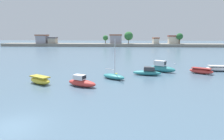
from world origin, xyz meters
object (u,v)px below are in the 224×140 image
at_px(moored_boat_7, 201,71).
at_px(mooring_buoy_0, 175,64).
at_px(mooring_buoy_1, 116,74).
at_px(moored_boat_3, 82,82).
at_px(moored_boat_8, 220,68).
at_px(moored_boat_5, 147,72).
at_px(mooring_buoy_2, 215,67).
at_px(moored_boat_4, 114,76).
at_px(moored_boat_6, 162,68).
at_px(moored_boat_2, 40,80).

bearing_deg(moored_boat_7, mooring_buoy_0, 131.81).
relative_size(mooring_buoy_0, mooring_buoy_1, 0.61).
height_order(moored_boat_3, moored_boat_8, moored_boat_3).
xyz_separation_m(moored_boat_3, moored_boat_7, (18.65, 9.39, -0.08)).
xyz_separation_m(moored_boat_5, mooring_buoy_2, (14.65, 8.35, -0.36)).
relative_size(moored_boat_8, mooring_buoy_1, 12.87).
relative_size(moored_boat_4, mooring_buoy_2, 20.24).
distance_m(moored_boat_8, mooring_buoy_2, 3.94).
height_order(moored_boat_5, mooring_buoy_2, moored_boat_5).
bearing_deg(mooring_buoy_2, moored_boat_6, -156.00).
bearing_deg(mooring_buoy_2, moored_boat_7, -129.38).
relative_size(moored_boat_3, moored_boat_7, 1.09).
height_order(moored_boat_3, moored_boat_7, moored_boat_3).
distance_m(moored_boat_5, moored_boat_8, 14.46).
height_order(moored_boat_4, mooring_buoy_2, moored_boat_4).
xyz_separation_m(moored_boat_5, moored_boat_7, (9.37, 1.91, -0.03)).
bearing_deg(moored_boat_4, moored_boat_6, 70.51).
bearing_deg(mooring_buoy_0, moored_boat_2, -140.64).
bearing_deg(moored_boat_3, mooring_buoy_1, 81.95).
xyz_separation_m(moored_boat_6, mooring_buoy_2, (11.76, 5.24, -0.57)).
bearing_deg(mooring_buoy_0, mooring_buoy_1, -134.98).
bearing_deg(moored_boat_5, mooring_buoy_0, 65.19).
bearing_deg(mooring_buoy_0, moored_boat_3, -130.77).
bearing_deg(moored_boat_4, mooring_buoy_2, 63.35).
xyz_separation_m(moored_boat_4, mooring_buoy_0, (12.93, 15.13, -0.30)).
distance_m(moored_boat_2, moored_boat_4, 10.45).
bearing_deg(mooring_buoy_2, moored_boat_2, -153.34).
relative_size(moored_boat_4, moored_boat_6, 1.22).
relative_size(mooring_buoy_0, mooring_buoy_2, 0.82).
bearing_deg(moored_boat_3, moored_boat_6, 64.35).
bearing_deg(moored_boat_4, moored_boat_7, 52.39).
relative_size(moored_boat_5, moored_boat_7, 1.18).
xyz_separation_m(moored_boat_3, mooring_buoy_2, (23.93, 15.83, -0.41)).
relative_size(moored_boat_2, mooring_buoy_2, 13.30).
bearing_deg(moored_boat_8, mooring_buoy_0, 132.58).
height_order(moored_boat_2, moored_boat_7, moored_boat_2).
bearing_deg(mooring_buoy_0, mooring_buoy_2, -27.27).
bearing_deg(moored_boat_8, moored_boat_6, -169.64).
distance_m(moored_boat_7, moored_boat_8, 5.09).
relative_size(moored_boat_4, mooring_buoy_0, 24.73).
height_order(moored_boat_7, moored_boat_8, moored_boat_8).
xyz_separation_m(moored_boat_7, moored_boat_8, (4.37, 2.61, 0.01)).
xyz_separation_m(moored_boat_2, moored_boat_4, (9.83, 3.54, -0.09)).
bearing_deg(moored_boat_6, moored_boat_5, -98.54).
xyz_separation_m(moored_boat_7, mooring_buoy_2, (5.28, 6.44, -0.33)).
height_order(moored_boat_8, mooring_buoy_1, moored_boat_8).
bearing_deg(moored_boat_8, moored_boat_7, -146.19).
height_order(moored_boat_2, mooring_buoy_2, moored_boat_2).
bearing_deg(moored_boat_2, moored_boat_8, 51.14).
distance_m(moored_boat_2, mooring_buoy_1, 11.79).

